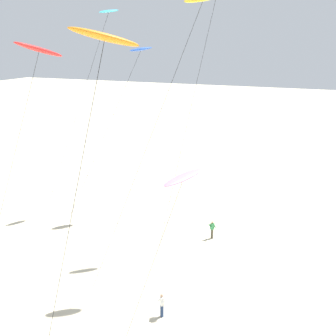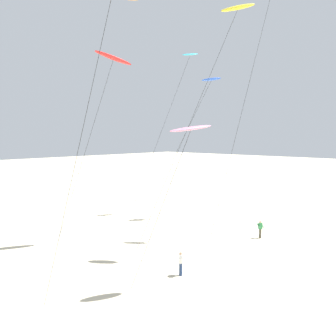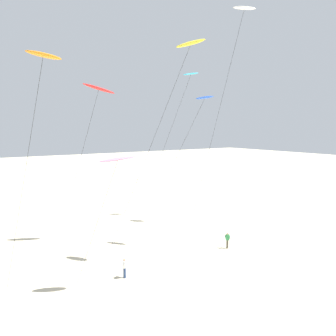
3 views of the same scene
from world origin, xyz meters
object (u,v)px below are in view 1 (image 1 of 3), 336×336
(kite_blue, at_px, (140,51))
(kite_orange, at_px, (104,41))
(kite_flyer_middle, at_px, (212,229))
(kite_red, at_px, (38,51))
(kite_flyer_nearest, at_px, (162,305))
(kite_pink, at_px, (183,179))
(kite_yellow, at_px, (202,1))
(kite_cyan, at_px, (107,16))

(kite_blue, height_order, kite_orange, kite_orange)
(kite_blue, distance_m, kite_flyer_middle, 17.75)
(kite_orange, height_order, kite_red, kite_orange)
(kite_blue, distance_m, kite_orange, 22.94)
(kite_flyer_nearest, bearing_deg, kite_red, 79.07)
(kite_red, bearing_deg, kite_pink, -105.35)
(kite_flyer_nearest, bearing_deg, kite_yellow, -1.21)
(kite_blue, relative_size, kite_flyer_middle, 9.82)
(kite_yellow, height_order, kite_flyer_nearest, kite_yellow)
(kite_yellow, bearing_deg, kite_flyer_nearest, 178.79)
(kite_cyan, xyz_separation_m, kite_flyer_middle, (-4.32, -12.29, -18.21))
(kite_yellow, bearing_deg, kite_cyan, 52.68)
(kite_red, xyz_separation_m, kite_flyer_middle, (9.86, -9.21, -15.35))
(kite_pink, relative_size, kite_red, 0.61)
(kite_flyer_nearest, bearing_deg, kite_orange, 179.82)
(kite_blue, distance_m, kite_flyer_nearest, 23.31)
(kite_pink, relative_size, kite_flyer_nearest, 6.21)
(kite_cyan, bearing_deg, kite_orange, -150.19)
(kite_orange, relative_size, kite_red, 1.04)
(kite_yellow, xyz_separation_m, kite_flyer_middle, (5.25, 0.26, -18.39))
(kite_cyan, relative_size, kite_flyer_middle, 11.87)
(kite_orange, xyz_separation_m, kite_cyan, (21.65, 12.40, 2.20))
(kite_orange, height_order, kite_cyan, kite_cyan)
(kite_blue, xyz_separation_m, kite_cyan, (0.47, 3.65, 3.19))
(kite_red, bearing_deg, kite_cyan, 12.25)
(kite_cyan, bearing_deg, kite_flyer_middle, -109.38)
(kite_cyan, height_order, kite_flyer_middle, kite_cyan)
(kite_blue, height_order, kite_cyan, kite_cyan)
(kite_orange, distance_m, kite_pink, 8.41)
(kite_blue, bearing_deg, kite_red, 177.64)
(kite_blue, relative_size, kite_red, 0.97)
(kite_yellow, height_order, kite_cyan, kite_yellow)
(kite_blue, xyz_separation_m, kite_yellow, (-9.10, -8.91, 3.38))
(kite_pink, distance_m, kite_flyer_middle, 15.90)
(kite_cyan, distance_m, kite_flyer_nearest, 27.23)
(kite_flyer_nearest, bearing_deg, kite_pink, -124.98)
(kite_cyan, bearing_deg, kite_red, -167.75)
(kite_red, distance_m, kite_yellow, 10.97)
(kite_yellow, bearing_deg, kite_red, 115.97)
(kite_cyan, height_order, kite_flyer_nearest, kite_cyan)
(kite_orange, bearing_deg, kite_flyer_middle, 0.36)
(kite_flyer_nearest, distance_m, kite_flyer_middle, 11.67)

